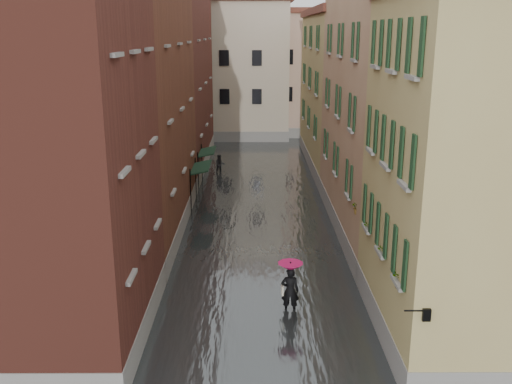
{
  "coord_description": "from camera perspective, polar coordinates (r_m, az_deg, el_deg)",
  "views": [
    {
      "loc": [
        -0.32,
        -19.92,
        10.39
      ],
      "look_at": [
        -0.2,
        6.16,
        3.0
      ],
      "focal_mm": 40.0,
      "sensor_mm": 36.0,
      "label": 1
    }
  ],
  "objects": [
    {
      "name": "building_right_near",
      "position": [
        19.91,
        21.34,
        1.24
      ],
      "size": [
        6.0,
        8.0,
        11.5
      ],
      "primitive_type": "cube",
      "color": "tan",
      "rests_on": "ground"
    },
    {
      "name": "building_left_far",
      "position": [
        44.55,
        -9.06,
        11.27
      ],
      "size": [
        6.0,
        16.0,
        14.0
      ],
      "primitive_type": "cube",
      "color": "brown",
      "rests_on": "ground"
    },
    {
      "name": "building_end_pink",
      "position": [
        60.41,
        5.87,
        11.57
      ],
      "size": [
        10.0,
        9.0,
        12.0
      ],
      "primitive_type": "cube",
      "color": "tan",
      "rests_on": "ground"
    },
    {
      "name": "building_right_far",
      "position": [
        44.77,
        9.29,
        9.67
      ],
      "size": [
        6.0,
        16.0,
        11.5
      ],
      "primitive_type": "cube",
      "color": "tan",
      "rests_on": "ground"
    },
    {
      "name": "building_right_mid",
      "position": [
        30.08,
        13.96,
        7.93
      ],
      "size": [
        6.0,
        14.0,
        13.0
      ],
      "primitive_type": "cube",
      "color": "tan",
      "rests_on": "ground"
    },
    {
      "name": "building_left_near",
      "position": [
        19.51,
        -20.3,
        3.33
      ],
      "size": [
        6.0,
        8.0,
        13.0
      ],
      "primitive_type": "cube",
      "color": "brown",
      "rests_on": "ground"
    },
    {
      "name": "wall_lantern",
      "position": [
        16.43,
        16.57,
        -11.6
      ],
      "size": [
        0.71,
        0.22,
        0.35
      ],
      "color": "black",
      "rests_on": "ground"
    },
    {
      "name": "floodwater",
      "position": [
        34.49,
        0.29,
        -1.54
      ],
      "size": [
        10.0,
        60.0,
        0.2
      ],
      "primitive_type": "cube",
      "color": "#3E4244",
      "rests_on": "ground"
    },
    {
      "name": "awning_near",
      "position": [
        34.21,
        -5.56,
        2.36
      ],
      "size": [
        1.09,
        3.09,
        2.8
      ],
      "color": "black",
      "rests_on": "ground"
    },
    {
      "name": "ground",
      "position": [
        22.47,
        0.6,
        -11.72
      ],
      "size": [
        120.0,
        120.0,
        0.0
      ],
      "primitive_type": "plane",
      "color": "slate",
      "rests_on": "ground"
    },
    {
      "name": "building_left_mid",
      "position": [
        29.97,
        -13.25,
        7.46
      ],
      "size": [
        6.0,
        14.0,
        12.5
      ],
      "primitive_type": "cube",
      "color": "brown",
      "rests_on": "ground"
    },
    {
      "name": "awning_far",
      "position": [
        38.66,
        -4.97,
        3.93
      ],
      "size": [
        1.09,
        2.8,
        2.8
      ],
      "color": "black",
      "rests_on": "ground"
    },
    {
      "name": "pedestrian_main",
      "position": [
        21.74,
        3.43,
        -9.1
      ],
      "size": [
        0.97,
        0.97,
        2.06
      ],
      "color": "black",
      "rests_on": "ground"
    },
    {
      "name": "pedestrian_far",
      "position": [
        42.58,
        -3.64,
        2.74
      ],
      "size": [
        0.87,
        0.75,
        1.55
      ],
      "primitive_type": "imported",
      "rotation": [
        0.0,
        0.0,
        0.25
      ],
      "color": "black",
      "rests_on": "ground"
    },
    {
      "name": "window_planters",
      "position": [
        20.9,
        12.06,
        -3.76
      ],
      "size": [
        0.59,
        8.04,
        0.84
      ],
      "color": "#8F5E2E",
      "rests_on": "ground"
    },
    {
      "name": "building_end_cream",
      "position": [
        58.11,
        -2.97,
        11.96
      ],
      "size": [
        12.0,
        9.0,
        13.0
      ],
      "primitive_type": "cube",
      "color": "#B9B093",
      "rests_on": "ground"
    }
  ]
}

